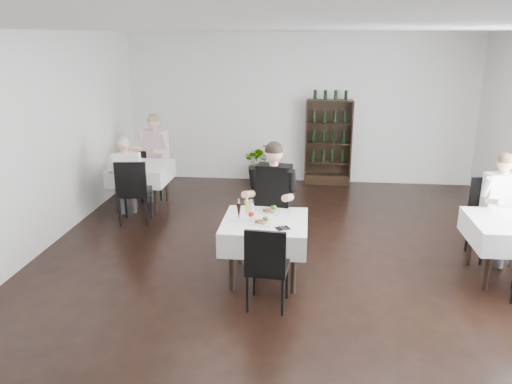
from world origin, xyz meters
TOP-DOWN VIEW (x-y plane):
  - room_shell at (0.00, 0.00)m, footprint 9.00×9.00m
  - wine_shelf at (0.60, 4.31)m, footprint 0.90×0.28m
  - main_table at (-0.30, 0.00)m, footprint 1.03×1.03m
  - left_table at (-2.70, 2.50)m, footprint 0.98×0.98m
  - right_table at (2.70, 0.30)m, footprint 0.98×0.98m
  - potted_tree at (-0.72, 4.20)m, footprint 0.98×0.91m
  - main_chair_far at (-0.30, 0.71)m, footprint 0.45×0.46m
  - main_chair_near at (-0.21, -0.76)m, footprint 0.48×0.49m
  - left_chair_far at (-2.73, 3.04)m, footprint 0.51×0.51m
  - left_chair_near at (-2.55, 1.64)m, footprint 0.55×0.55m
  - right_chair_far at (2.69, 1.00)m, footprint 0.57×0.57m
  - diner_main at (-0.26, 0.51)m, footprint 0.66×0.69m
  - diner_left_far at (-2.66, 3.08)m, footprint 0.67×0.72m
  - diner_left_near at (-2.75, 1.89)m, footprint 0.62×0.66m
  - diner_right_far at (2.79, 0.91)m, footprint 0.60×0.62m
  - plate_far at (-0.27, 0.29)m, footprint 0.26×0.26m
  - plate_near at (-0.33, -0.11)m, footprint 0.25×0.25m
  - pilsner_dark at (-0.62, -0.02)m, footprint 0.06×0.06m
  - pilsner_lager at (-0.53, 0.05)m, footprint 0.07×0.07m
  - coke_bottle at (-0.47, -0.04)m, footprint 0.07×0.07m
  - napkin_cutlery at (-0.07, -0.25)m, footprint 0.20×0.18m

SIDE VIEW (x-z plane):
  - potted_tree at x=-0.72m, z-range 0.00..0.88m
  - left_chair_far at x=-2.73m, z-range 0.06..0.94m
  - main_chair_near at x=-0.21m, z-range 0.07..1.05m
  - main_chair_far at x=-0.30m, z-range 0.07..1.06m
  - left_chair_near at x=-2.55m, z-range 0.08..1.14m
  - right_chair_far at x=2.69m, z-range 0.08..1.16m
  - left_table at x=-2.70m, z-range 0.24..1.01m
  - right_table at x=2.70m, z-range 0.24..1.01m
  - main_table at x=-0.30m, z-range 0.24..1.01m
  - napkin_cutlery at x=-0.07m, z-range 0.77..0.78m
  - plate_near at x=-0.33m, z-range 0.75..0.82m
  - plate_far at x=-0.27m, z-range 0.75..0.83m
  - diner_left_near at x=-2.75m, z-range 0.11..1.51m
  - wine_shelf at x=0.60m, z-range -0.03..1.72m
  - diner_right_far at x=2.79m, z-range 0.12..1.58m
  - coke_bottle at x=-0.47m, z-range 0.74..1.01m
  - pilsner_dark at x=-0.62m, z-range 0.75..1.01m
  - pilsner_lager at x=-0.53m, z-range 0.74..1.03m
  - diner_left_far at x=-2.66m, z-range 0.13..1.69m
  - diner_main at x=-0.26m, z-range 0.13..1.76m
  - room_shell at x=0.00m, z-range -3.00..6.00m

